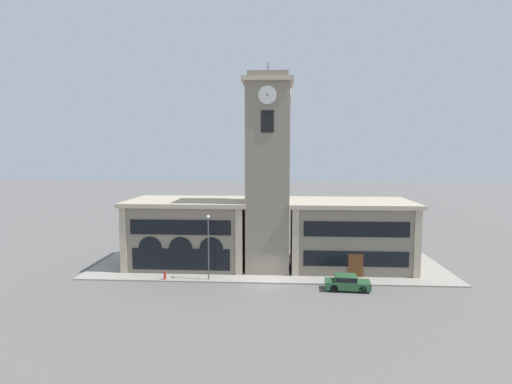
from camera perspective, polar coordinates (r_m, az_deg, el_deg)
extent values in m
plane|color=#605E5B|center=(40.17, 1.46, -13.01)|extent=(300.00, 300.00, 0.00)
cube|color=gray|center=(46.25, 1.74, -10.43)|extent=(39.15, 12.78, 0.15)
cube|color=gray|center=(42.90, 1.71, 1.82)|extent=(4.56, 4.56, 20.02)
cube|color=tan|center=(43.49, 1.75, 15.40)|extent=(5.26, 5.26, 0.45)
cube|color=gray|center=(43.59, 1.75, 16.08)|extent=(4.20, 4.20, 0.60)
cylinder|color=#4C4C51|center=(43.77, 1.76, 17.24)|extent=(0.10, 0.10, 1.20)
cylinder|color=silver|center=(40.93, 1.64, 13.71)|extent=(1.84, 0.10, 1.84)
cylinder|color=black|center=(40.86, 1.64, 13.72)|extent=(0.15, 0.04, 0.15)
cylinder|color=silver|center=(43.23, 4.92, 13.24)|extent=(0.10, 1.84, 1.84)
cylinder|color=black|center=(43.23, 5.01, 13.24)|extent=(0.04, 0.15, 0.15)
cube|color=black|center=(40.64, 1.63, 10.05)|extent=(1.28, 0.10, 2.20)
cube|color=gray|center=(46.78, -9.46, -5.95)|extent=(12.96, 8.37, 7.10)
cube|color=tan|center=(46.20, -9.54, -1.35)|extent=(13.66, 9.07, 0.45)
cube|color=tan|center=(44.63, -18.45, -6.70)|extent=(0.70, 0.16, 7.10)
cube|color=tan|center=(41.68, -2.48, -7.27)|extent=(0.70, 0.16, 7.10)
cube|color=black|center=(42.45, -10.77, -4.98)|extent=(10.63, 0.10, 1.56)
cube|color=black|center=(43.19, -10.70, -9.43)|extent=(10.37, 0.10, 2.27)
cylinder|color=black|center=(43.80, -14.88, -7.78)|extent=(2.50, 0.06, 2.50)
cylinder|color=black|center=(42.90, -10.73, -7.97)|extent=(2.50, 0.06, 2.50)
cylinder|color=black|center=(42.24, -6.42, -8.12)|extent=(2.50, 0.06, 2.50)
cube|color=gray|center=(46.27, 13.14, -6.14)|extent=(12.99, 8.37, 7.09)
cube|color=tan|center=(45.68, 13.24, -1.50)|extent=(13.69, 9.07, 0.45)
cube|color=tan|center=(41.49, 5.67, -7.35)|extent=(0.70, 0.16, 7.09)
cube|color=tan|center=(43.73, 22.11, -7.06)|extent=(0.70, 0.16, 7.09)
cube|color=black|center=(41.89, 14.15, -5.19)|extent=(10.65, 0.10, 1.56)
cube|color=#5B3319|center=(42.74, 14.04, -10.25)|extent=(1.50, 0.12, 2.55)
cube|color=black|center=(42.55, 14.06, -9.25)|extent=(10.65, 0.10, 1.59)
cube|color=#285633|center=(39.26, 12.92, -12.75)|extent=(4.26, 2.06, 0.69)
cube|color=#285633|center=(39.06, 12.69, -11.89)|extent=(2.10, 1.73, 0.53)
cube|color=black|center=(39.06, 12.69, -11.89)|extent=(2.02, 1.76, 0.40)
cylinder|color=black|center=(40.20, 14.67, -12.63)|extent=(0.73, 0.27, 0.72)
cylinder|color=black|center=(38.73, 14.97, -13.34)|extent=(0.73, 0.27, 0.72)
cylinder|color=black|center=(39.95, 10.92, -12.66)|extent=(0.73, 0.27, 0.72)
cylinder|color=black|center=(38.47, 11.07, -13.38)|extent=(0.73, 0.27, 0.72)
cylinder|color=#4C4C51|center=(40.51, -6.81, -8.12)|extent=(0.12, 0.12, 6.18)
sphere|color=silver|center=(39.88, -6.86, -3.55)|extent=(0.36, 0.36, 0.36)
cylinder|color=red|center=(41.95, -12.89, -11.62)|extent=(0.22, 0.22, 0.70)
sphere|color=red|center=(41.83, -12.90, -11.06)|extent=(0.19, 0.19, 0.19)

